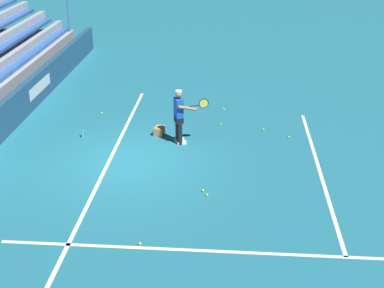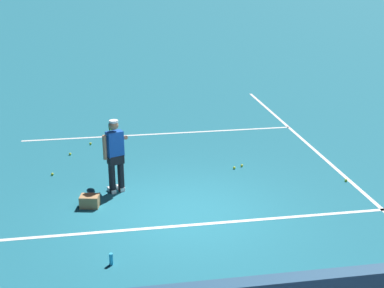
{
  "view_description": "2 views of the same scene",
  "coord_description": "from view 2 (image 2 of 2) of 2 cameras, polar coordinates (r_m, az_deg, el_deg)",
  "views": [
    {
      "loc": [
        13.62,
        2.96,
        6.87
      ],
      "look_at": [
        0.11,
        1.92,
        0.69
      ],
      "focal_mm": 50.0,
      "sensor_mm": 36.0,
      "label": 1
    },
    {
      "loc": [
        -1.64,
        -9.99,
        5.08
      ],
      "look_at": [
        0.11,
        0.3,
        1.45
      ],
      "focal_mm": 50.0,
      "sensor_mm": 36.0,
      "label": 2
    }
  ],
  "objects": [
    {
      "name": "ball_box_cardboard",
      "position": [
        11.79,
        -10.86,
        -6.01
      ],
      "size": [
        0.45,
        0.37,
        0.26
      ],
      "primitive_type": "cube",
      "rotation": [
        0.0,
        0.0,
        -0.2
      ],
      "color": "#A87F51",
      "rests_on": "ground"
    },
    {
      "name": "tennis_ball_far_left",
      "position": [
        13.68,
        4.53,
        -2.54
      ],
      "size": [
        0.07,
        0.07,
        0.07
      ],
      "primitive_type": "sphere",
      "color": "#CCE533",
      "rests_on": "ground"
    },
    {
      "name": "court_sideline_white",
      "position": [
        15.96,
        12.04,
        0.19
      ],
      "size": [
        0.1,
        12.0,
        0.01
      ],
      "primitive_type": "cube",
      "color": "white",
      "rests_on": "ground"
    },
    {
      "name": "tennis_ball_stray_back",
      "position": [
        13.41,
        16.11,
        -3.73
      ],
      "size": [
        0.07,
        0.07,
        0.07
      ],
      "primitive_type": "sphere",
      "color": "#CCE533",
      "rests_on": "ground"
    },
    {
      "name": "court_baseline_white",
      "position": [
        10.89,
        0.15,
        -8.61
      ],
      "size": [
        12.0,
        0.1,
        0.01
      ],
      "primitive_type": "cube",
      "color": "white",
      "rests_on": "ground"
    },
    {
      "name": "water_bottle",
      "position": [
        9.66,
        -8.62,
        -12.04
      ],
      "size": [
        0.07,
        0.07,
        0.22
      ],
      "primitive_type": "cylinder",
      "color": "#33B2E5",
      "rests_on": "ground"
    },
    {
      "name": "tennis_player",
      "position": [
        12.16,
        -8.2,
        -1.16
      ],
      "size": [
        0.57,
        1.08,
        1.71
      ],
      "color": "black",
      "rests_on": "ground"
    },
    {
      "name": "tennis_ball_on_baseline",
      "position": [
        13.68,
        -14.68,
        -3.13
      ],
      "size": [
        0.07,
        0.07,
        0.07
      ],
      "primitive_type": "sphere",
      "color": "#CCE533",
      "rests_on": "ground"
    },
    {
      "name": "tennis_ball_toward_net",
      "position": [
        13.84,
        5.33,
        -2.3
      ],
      "size": [
        0.07,
        0.07,
        0.07
      ],
      "primitive_type": "sphere",
      "color": "#CCE533",
      "rests_on": "ground"
    },
    {
      "name": "tennis_ball_near_player",
      "position": [
        15.67,
        -10.77,
        0.04
      ],
      "size": [
        0.07,
        0.07,
        0.07
      ],
      "primitive_type": "sphere",
      "color": "#CCE533",
      "rests_on": "ground"
    },
    {
      "name": "tennis_ball_midcourt",
      "position": [
        14.96,
        -12.88,
        -1.04
      ],
      "size": [
        0.07,
        0.07,
        0.07
      ],
      "primitive_type": "sphere",
      "color": "#CCE533",
      "rests_on": "ground"
    },
    {
      "name": "ground_plane",
      "position": [
        11.33,
        -0.28,
        -7.46
      ],
      "size": [
        160.0,
        160.0,
        0.0
      ],
      "primitive_type": "plane",
      "color": "#1E6B7F"
    },
    {
      "name": "court_service_line_white",
      "position": [
        16.39,
        -3.41,
        1.09
      ],
      "size": [
        8.22,
        0.1,
        0.01
      ],
      "primitive_type": "cube",
      "color": "white",
      "rests_on": "ground"
    }
  ]
}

